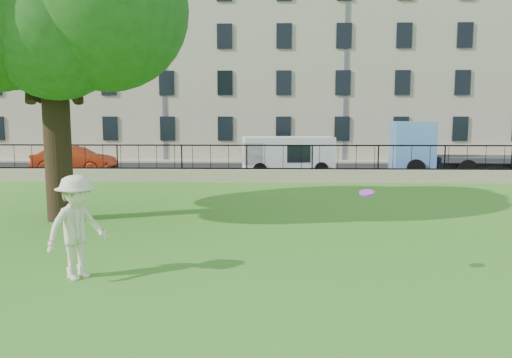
{
  "coord_description": "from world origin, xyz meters",
  "views": [
    {
      "loc": [
        1.1,
        -10.78,
        3.03
      ],
      "look_at": [
        0.68,
        3.5,
        1.22
      ],
      "focal_mm": 35.0,
      "sensor_mm": 36.0,
      "label": 1
    }
  ],
  "objects_px": {
    "blue_truck": "(457,148)",
    "man": "(77,227)",
    "white_van": "(288,156)",
    "frisbee": "(367,193)",
    "red_sedan": "(74,160)"
  },
  "relations": [
    {
      "from": "red_sedan",
      "to": "white_van",
      "type": "height_order",
      "value": "white_van"
    },
    {
      "from": "white_van",
      "to": "blue_truck",
      "type": "distance_m",
      "value": 8.69
    },
    {
      "from": "blue_truck",
      "to": "white_van",
      "type": "bearing_deg",
      "value": -177.3
    },
    {
      "from": "white_van",
      "to": "blue_truck",
      "type": "xyz_separation_m",
      "value": [
        8.68,
        -0.22,
        0.4
      ]
    },
    {
      "from": "frisbee",
      "to": "red_sedan",
      "type": "xyz_separation_m",
      "value": [
        -12.2,
        17.02,
        -0.93
      ]
    },
    {
      "from": "red_sedan",
      "to": "blue_truck",
      "type": "relative_size",
      "value": 0.65
    },
    {
      "from": "white_van",
      "to": "frisbee",
      "type": "bearing_deg",
      "value": -94.86
    },
    {
      "from": "frisbee",
      "to": "white_van",
      "type": "bearing_deg",
      "value": 92.9
    },
    {
      "from": "frisbee",
      "to": "blue_truck",
      "type": "bearing_deg",
      "value": 64.98
    },
    {
      "from": "blue_truck",
      "to": "man",
      "type": "bearing_deg",
      "value": -123.82
    },
    {
      "from": "man",
      "to": "white_van",
      "type": "bearing_deg",
      "value": 18.91
    },
    {
      "from": "man",
      "to": "blue_truck",
      "type": "bearing_deg",
      "value": -4.34
    },
    {
      "from": "man",
      "to": "red_sedan",
      "type": "xyz_separation_m",
      "value": [
        -6.84,
        17.13,
        -0.27
      ]
    },
    {
      "from": "frisbee",
      "to": "red_sedan",
      "type": "height_order",
      "value": "frisbee"
    },
    {
      "from": "red_sedan",
      "to": "blue_truck",
      "type": "distance_m",
      "value": 20.04
    }
  ]
}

